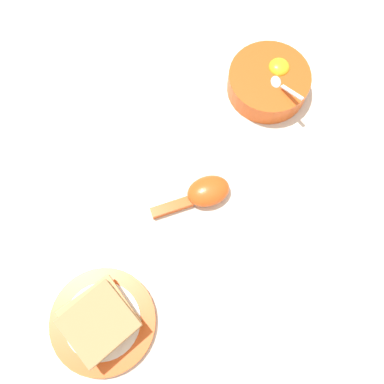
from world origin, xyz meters
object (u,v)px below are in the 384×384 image
(toast_plate, at_px, (103,321))
(toast_sandwich, at_px, (99,320))
(soup_spoon, at_px, (204,195))
(egg_bowl, at_px, (269,82))

(toast_plate, relative_size, toast_sandwich, 1.22)
(toast_sandwich, bearing_deg, soup_spoon, 139.42)
(egg_bowl, bearing_deg, soup_spoon, -31.77)
(egg_bowl, distance_m, soup_spoon, 0.26)
(egg_bowl, distance_m, toast_sandwich, 0.52)
(egg_bowl, relative_size, toast_plate, 0.89)
(soup_spoon, bearing_deg, egg_bowl, 148.23)
(toast_plate, height_order, toast_sandwich, toast_sandwich)
(toast_sandwich, bearing_deg, egg_bowl, 143.71)
(egg_bowl, xyz_separation_m, toast_sandwich, (0.42, -0.31, 0.01))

